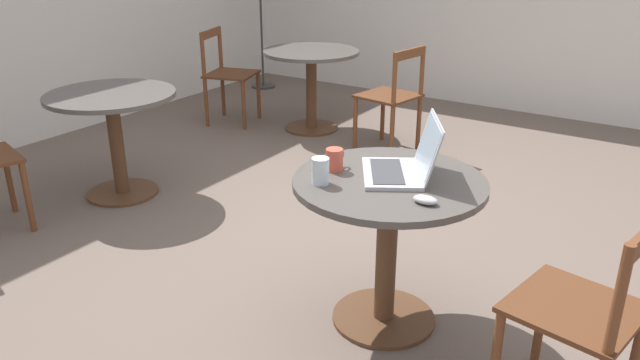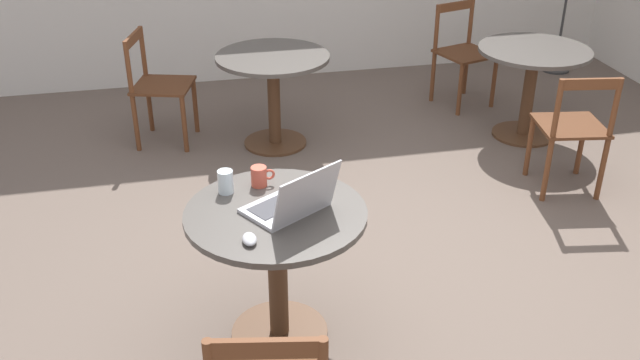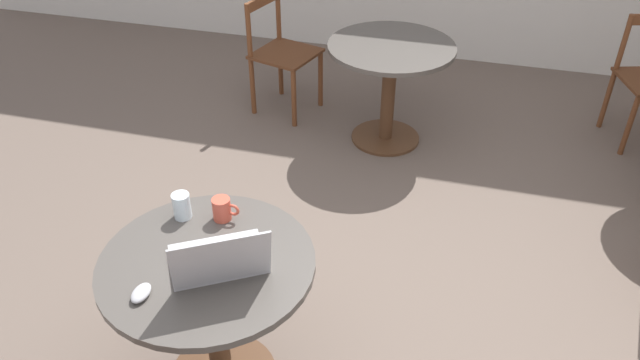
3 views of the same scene
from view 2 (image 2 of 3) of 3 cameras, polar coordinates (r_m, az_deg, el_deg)
name	(u,v)px [view 2 (image 2 of 3)]	position (r m, az deg, el deg)	size (l,w,h in m)	color
ground_plane	(377,266)	(4.07, 4.60, -6.83)	(16.00, 16.00, 0.00)	#66564C
cafe_table_near	(277,244)	(3.29, -3.48, -5.14)	(0.83, 0.83, 0.70)	#51331E
cafe_table_mid	(532,71)	(5.63, 16.58, 8.34)	(0.83, 0.83, 0.70)	#51331E
cafe_table_far	(273,78)	(5.27, -3.76, 8.12)	(0.83, 0.83, 0.70)	#51331E
chair_mid_back	(462,54)	(6.20, 11.32, 9.89)	(0.52, 0.52, 0.84)	brown
chair_mid_front	(572,130)	(4.90, 19.53, 3.79)	(0.48, 0.48, 0.84)	brown
chair_far_left	(158,87)	(5.48, -12.84, 7.27)	(0.51, 0.51, 0.84)	brown
laptop	(292,203)	(3.16, -2.29, -1.82)	(0.46, 0.44, 0.25)	#B7B7BC
mouse	(249,239)	(2.98, -5.66, -4.73)	(0.06, 0.10, 0.03)	#B7B7BC
mug	(260,176)	(3.39, -4.86, 0.30)	(0.11, 0.08, 0.10)	#C64C38
drinking_glass	(226,182)	(3.34, -7.56, -0.14)	(0.07, 0.07, 0.11)	silver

